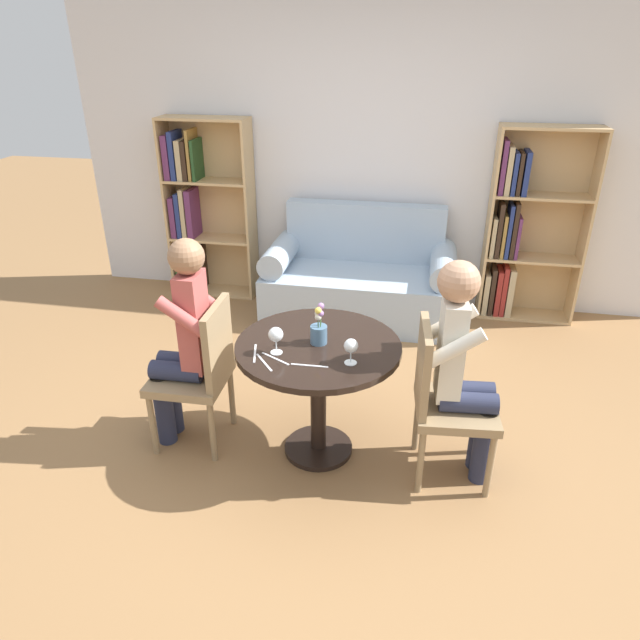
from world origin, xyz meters
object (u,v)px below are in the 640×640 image
at_px(chair_left, 201,369).
at_px(person_right, 464,368).
at_px(couch, 360,281).
at_px(wine_glass_right, 351,347).
at_px(chair_right, 443,397).
at_px(wine_glass_left, 276,335).
at_px(bookshelf_left, 201,210).
at_px(flower_vase, 319,330).
at_px(bookshelf_right, 522,231).
at_px(person_left, 183,341).

relative_size(chair_left, person_right, 0.72).
bearing_deg(couch, wine_glass_right, -84.47).
xyz_separation_m(chair_right, wine_glass_left, (-0.88, -0.09, 0.32)).
bearing_deg(person_right, wine_glass_left, 90.59).
xyz_separation_m(bookshelf_left, flower_vase, (1.52, -2.14, 0.01)).
relative_size(bookshelf_left, flower_vase, 6.98).
bearing_deg(person_right, chair_right, 93.61).
bearing_deg(chair_right, couch, 14.09).
height_order(bookshelf_left, wine_glass_right, bookshelf_left).
distance_m(couch, person_right, 2.10).
relative_size(bookshelf_right, chair_right, 1.77).
bearing_deg(wine_glass_right, flower_vase, 137.49).
height_order(chair_right, wine_glass_right, chair_right).
xyz_separation_m(couch, wine_glass_right, (0.20, -2.05, 0.50)).
bearing_deg(couch, person_left, -111.89).
relative_size(chair_right, wine_glass_left, 6.11).
distance_m(bookshelf_left, bookshelf_right, 2.81).
bearing_deg(wine_glass_left, person_left, 169.39).
distance_m(chair_right, person_right, 0.20).
height_order(bookshelf_left, chair_left, bookshelf_left).
distance_m(bookshelf_right, wine_glass_right, 2.57).
xyz_separation_m(wine_glass_right, flower_vase, (-0.19, 0.18, -0.01)).
distance_m(chair_right, person_left, 1.46).
bearing_deg(flower_vase, chair_left, -176.90).
bearing_deg(wine_glass_left, chair_right, 5.57).
bearing_deg(chair_left, person_right, 88.40).
relative_size(chair_left, person_left, 0.71).
bearing_deg(wine_glass_left, bookshelf_left, 119.87).
distance_m(couch, bookshelf_left, 1.61).
bearing_deg(wine_glass_left, person_right, 5.87).
relative_size(bookshelf_left, wine_glass_right, 11.71).
xyz_separation_m(couch, person_right, (0.77, -1.92, 0.36)).
height_order(bookshelf_right, wine_glass_left, bookshelf_right).
bearing_deg(chair_left, bookshelf_right, 136.56).
height_order(wine_glass_left, wine_glass_right, wine_glass_left).
xyz_separation_m(couch, bookshelf_left, (-1.51, 0.27, 0.48)).
bearing_deg(wine_glass_right, person_left, 171.86).
distance_m(bookshelf_right, chair_right, 2.30).
relative_size(bookshelf_right, wine_glass_left, 10.84).
distance_m(wine_glass_right, flower_vase, 0.26).
distance_m(couch, chair_left, 2.04).
bearing_deg(person_left, wine_glass_right, 80.70).
relative_size(wine_glass_right, flower_vase, 0.60).
xyz_separation_m(couch, chair_left, (-0.68, -1.91, 0.18)).
xyz_separation_m(chair_left, chair_right, (1.36, -0.02, 0.00)).
xyz_separation_m(chair_right, wine_glass_right, (-0.48, -0.12, 0.31)).
relative_size(couch, wine_glass_right, 11.71).
xyz_separation_m(couch, wine_glass_left, (-0.20, -2.02, 0.51)).
xyz_separation_m(bookshelf_left, wine_glass_right, (1.71, -2.32, 0.02)).
distance_m(person_right, flower_vase, 0.77).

